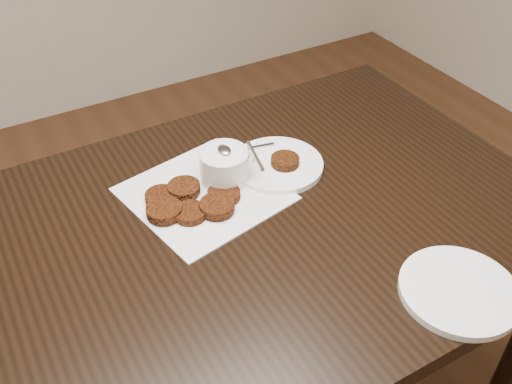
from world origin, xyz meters
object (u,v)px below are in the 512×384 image
(table, at_px, (240,344))
(plate_with_patty, at_px, (277,162))
(napkin, at_px, (204,194))
(plate_empty, at_px, (459,291))
(sauce_ramekin, at_px, (224,152))

(table, distance_m, plate_with_patty, 0.44)
(napkin, bearing_deg, plate_with_patty, 1.69)
(napkin, distance_m, plate_with_patty, 0.18)
(plate_empty, bearing_deg, plate_with_patty, 100.16)
(plate_with_patty, distance_m, plate_empty, 0.47)
(table, relative_size, plate_empty, 6.34)
(table, distance_m, sauce_ramekin, 0.47)
(table, distance_m, plate_empty, 0.57)
(napkin, distance_m, plate_empty, 0.53)
(table, xyz_separation_m, plate_with_patty, (0.17, 0.13, 0.39))
(napkin, distance_m, sauce_ramekin, 0.10)
(napkin, relative_size, sauce_ramekin, 2.02)
(sauce_ramekin, bearing_deg, plate_empty, -66.75)
(sauce_ramekin, bearing_deg, napkin, -161.30)
(table, bearing_deg, sauce_ramekin, 71.17)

